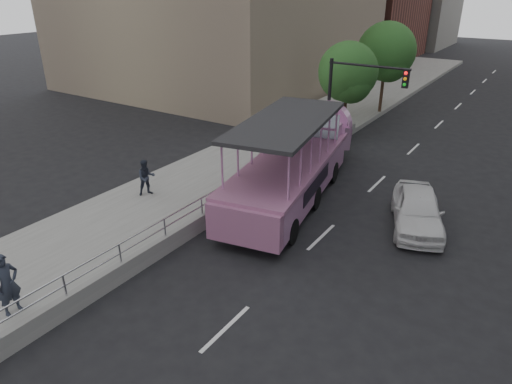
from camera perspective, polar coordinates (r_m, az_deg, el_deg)
The scene contains 12 objects.
ground at distance 14.98m, azimuth -2.24°, elevation -11.05°, with size 160.00×160.00×0.00m, color black.
sidewalk at distance 25.17m, azimuth 0.34°, elevation 4.76°, with size 5.50×80.00×0.30m, color #9F9F99.
kerb_wall at distance 17.72m, azimuth -6.73°, elevation -3.28°, with size 0.24×30.00×0.36m, color gray.
guardrail at distance 17.42m, azimuth -6.84°, elevation -1.36°, with size 0.07×22.00×0.71m.
duck_boat at distance 20.48m, azimuth 5.13°, elevation 3.65°, with size 4.82×11.81×3.82m.
car at distance 18.73m, azimuth 19.54°, elevation -2.07°, with size 1.79×4.44×1.51m, color white.
pedestrian_near at distance 14.44m, azimuth -28.65°, elevation -10.09°, with size 0.69×0.45×1.88m, color #292F3C.
pedestrian_mid at distance 20.23m, azimuth -13.56°, elevation 1.78°, with size 0.78×0.60×1.59m, color #292F3C.
parking_sign at distance 21.12m, azimuth 3.76°, elevation 5.33°, with size 0.28×0.58×2.79m.
traffic_signal at distance 24.57m, azimuth 11.76°, elevation 11.89°, with size 4.20×0.32×5.20m.
street_tree_near at distance 28.22m, azimuth 11.52°, elevation 14.20°, with size 3.52×3.52×5.72m.
street_tree_far at distance 33.65m, azimuth 16.07°, elevation 16.25°, with size 3.97×3.97×6.45m.
Camera 1 is at (7.18, -9.80, 8.76)m, focal length 32.00 mm.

